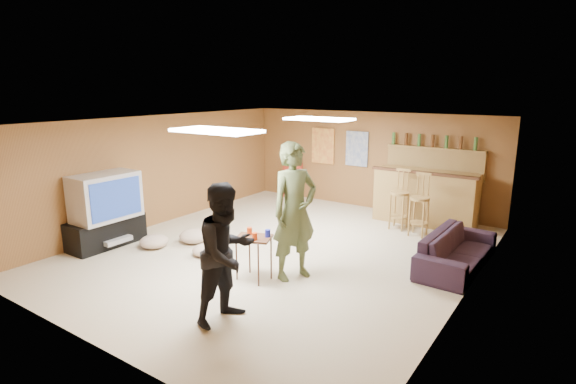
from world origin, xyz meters
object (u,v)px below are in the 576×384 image
Objects in this scene: person_olive at (295,212)px; tray_table at (254,258)px; tv_body at (105,197)px; person_black at (227,253)px; bar_counter at (425,197)px; sofa at (457,250)px.

person_olive is 0.90m from tray_table.
tv_body is 1.70× the size of tray_table.
person_black is at bearing -66.65° from tray_table.
bar_counter is 2.32m from sofa.
tray_table is at bearing 155.98° from person_olive.
person_olive is at bearing 7.71° from person_black.
person_olive is 1.49m from person_black.
person_olive reaches higher than sofa.
tv_body is 3.05m from tray_table.
tv_body is 3.50m from person_olive.
person_olive is at bearing 134.18° from sofa.
sofa is (1.85, 3.20, -0.56)m from person_black.
tv_body is 0.55× the size of bar_counter.
tray_table is (-2.32, -2.11, 0.04)m from sofa.
bar_counter is at bearing 74.13° from tray_table.
person_olive is at bearing 42.79° from tray_table.
tray_table is (-1.17, -4.11, -0.23)m from bar_counter.
sofa is at bearing -23.57° from person_black.
person_olive is at bearing 12.21° from tv_body.
bar_counter is (4.15, 4.45, -0.35)m from tv_body.
tv_body is 0.65× the size of person_black.
person_black is at bearing -97.70° from bar_counter.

